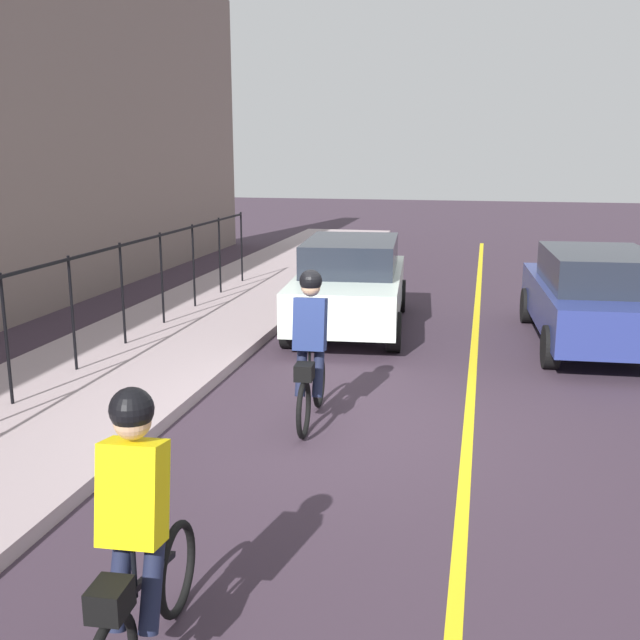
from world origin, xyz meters
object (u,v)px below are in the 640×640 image
object	(u,v)px
cyclist_lead	(310,349)
parked_sedan_rear	(350,282)
patrol_sedan	(594,296)
cyclist_follow	(137,537)

from	to	relation	value
cyclist_lead	parked_sedan_rear	world-z (taller)	cyclist_lead
patrol_sedan	parked_sedan_rear	size ratio (longest dim) A/B	0.99
cyclist_lead	patrol_sedan	xyz separation A→B (m)	(4.45, -3.68, -0.09)
cyclist_follow	patrol_sedan	bearing A→B (deg)	-26.12
cyclist_follow	cyclist_lead	bearing A→B (deg)	-3.64
cyclist_lead	patrol_sedan	distance (m)	5.78
cyclist_lead	cyclist_follow	xyz separation A→B (m)	(-4.35, 0.03, 0.00)
cyclist_follow	patrol_sedan	size ratio (longest dim) A/B	0.41
patrol_sedan	cyclist_follow	bearing A→B (deg)	153.72
cyclist_follow	patrol_sedan	world-z (taller)	cyclist_follow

